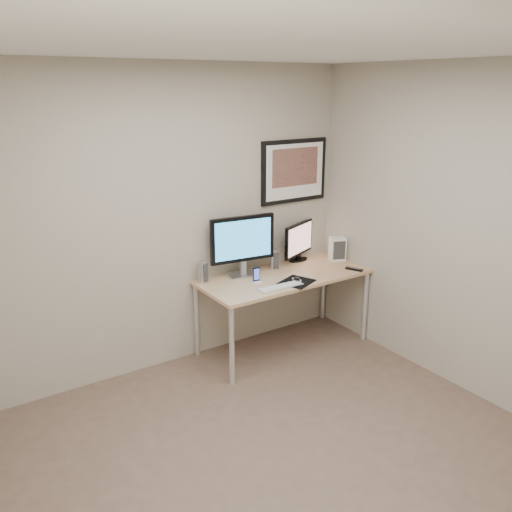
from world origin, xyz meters
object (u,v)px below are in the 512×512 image
object	(u,v)px
keyboard	(281,287)
fan_unit	(337,249)
monitor_large	(243,243)
monitor_tv	(299,241)
speaker_left	(202,272)
speaker_right	(274,260)
phone_dock	(256,275)
framed_art	(294,171)
desk	(284,282)

from	to	relation	value
keyboard	fan_unit	size ratio (longest dim) A/B	1.80
monitor_large	fan_unit	bearing A→B (deg)	0.19
monitor_tv	speaker_left	size ratio (longest dim) A/B	2.35
speaker_right	phone_dock	xyz separation A→B (m)	(-0.34, -0.21, -0.02)
monitor_large	phone_dock	bearing A→B (deg)	-82.69
framed_art	phone_dock	bearing A→B (deg)	-152.17
framed_art	monitor_large	bearing A→B (deg)	-168.91
phone_dock	fan_unit	size ratio (longest dim) A/B	0.62
framed_art	monitor_large	world-z (taller)	framed_art
monitor_large	phone_dock	size ratio (longest dim) A/B	4.21
desk	monitor_tv	distance (m)	0.54
desk	framed_art	xyz separation A→B (m)	(0.35, 0.33, 0.96)
desk	framed_art	bearing A→B (deg)	43.46
monitor_large	speaker_right	distance (m)	0.40
speaker_right	keyboard	size ratio (longest dim) A/B	0.46
framed_art	keyboard	size ratio (longest dim) A/B	1.78
monitor_large	phone_dock	xyz separation A→B (m)	(0.00, -0.22, -0.24)
monitor_large	fan_unit	world-z (taller)	monitor_large
desk	monitor_tv	xyz separation A→B (m)	(0.38, 0.27, 0.27)
speaker_right	fan_unit	xyz separation A→B (m)	(0.70, -0.12, 0.02)
monitor_large	monitor_tv	world-z (taller)	monitor_large
framed_art	speaker_right	xyz separation A→B (m)	(-0.33, -0.14, -0.79)
desk	speaker_left	size ratio (longest dim) A/B	8.05
monitor_tv	fan_unit	distance (m)	0.40
fan_unit	monitor_large	bearing A→B (deg)	-164.15
speaker_left	monitor_tv	bearing A→B (deg)	-21.83
speaker_left	monitor_large	bearing A→B (deg)	-29.49
desk	framed_art	distance (m)	1.07
monitor_tv	phone_dock	world-z (taller)	monitor_tv
monitor_tv	desk	bearing A→B (deg)	-167.21
monitor_tv	speaker_right	world-z (taller)	monitor_tv
framed_art	fan_unit	distance (m)	0.89
framed_art	phone_dock	distance (m)	1.12
speaker_right	phone_dock	size ratio (longest dim) A/B	1.32
monitor_large	monitor_tv	bearing A→B (deg)	12.89
monitor_large	fan_unit	size ratio (longest dim) A/B	2.63
desk	keyboard	bearing A→B (deg)	-132.04
phone_dock	speaker_right	bearing A→B (deg)	36.72
framed_art	monitor_large	distance (m)	0.90
speaker_right	fan_unit	world-z (taller)	fan_unit
desk	speaker_right	bearing A→B (deg)	85.10
monitor_tv	speaker_right	size ratio (longest dim) A/B	2.41
speaker_right	monitor_tv	bearing A→B (deg)	17.15
framed_art	phone_dock	world-z (taller)	framed_art
framed_art	fan_unit	xyz separation A→B (m)	(0.36, -0.26, -0.77)
monitor_tv	speaker_left	world-z (taller)	monitor_tv
speaker_left	fan_unit	bearing A→B (deg)	-30.00
desk	monitor_large	size ratio (longest dim) A/B	2.59
framed_art	speaker_left	xyz separation A→B (m)	(-1.07, -0.09, -0.79)
fan_unit	desk	bearing A→B (deg)	-151.44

